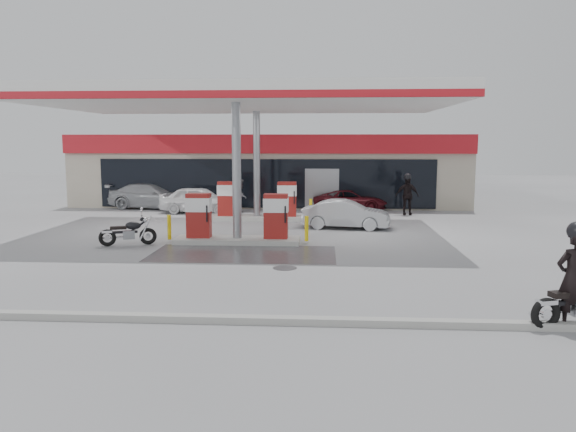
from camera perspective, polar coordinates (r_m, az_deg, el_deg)
name	(u,v)px	position (r m, az deg, el deg)	size (l,w,h in m)	color
ground	(228,254)	(18.47, -6.10, -3.81)	(90.00, 90.00, 0.00)	gray
wet_patch	(243,254)	(18.40, -4.56, -3.84)	(6.00, 3.00, 0.00)	#4C4C4F
drain_cover	(285,268)	(16.29, -0.32, -5.30)	(0.70, 0.70, 0.01)	#38383A
kerb	(170,318)	(11.83, -11.94, -10.12)	(28.00, 0.25, 0.15)	gray
store_building	(273,169)	(33.96, -1.57, 4.84)	(22.00, 8.22, 4.00)	#BBAE9C
canopy	(247,101)	(23.11, -4.15, 11.62)	(16.00, 10.02, 5.51)	silver
pump_island_near	(237,223)	(20.30, -5.17, -0.73)	(5.14, 1.30, 1.78)	#9E9E99
pump_island_far	(257,205)	(26.19, -3.16, 1.17)	(5.14, 1.30, 1.78)	#9E9E99
biker_main	(573,279)	(12.31, 27.01, -5.69)	(0.72, 0.47, 1.98)	black
parked_motorcycle	(129,233)	(20.50, -15.88, -1.64)	(1.93, 0.89, 1.02)	black
sedan_white	(199,200)	(28.90, -9.00, 1.63)	(1.61, 4.00, 1.36)	white
attendant	(240,196)	(28.78, -4.85, 2.05)	(0.85, 0.66, 1.74)	#57565B
hatchback_silver	(346,214)	(23.66, 5.90, 0.18)	(1.27, 3.65, 1.20)	#A3A6AA
parked_car_left	(152,196)	(31.41, -13.65, 1.99)	(1.92, 4.71, 1.37)	#9A9DA2
parked_car_right	(350,200)	(30.03, 6.32, 1.64)	(1.80, 3.91, 1.09)	#4F1118
biker_walking	(407,196)	(28.47, 12.01, 2.04)	(1.13, 0.47, 1.93)	black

